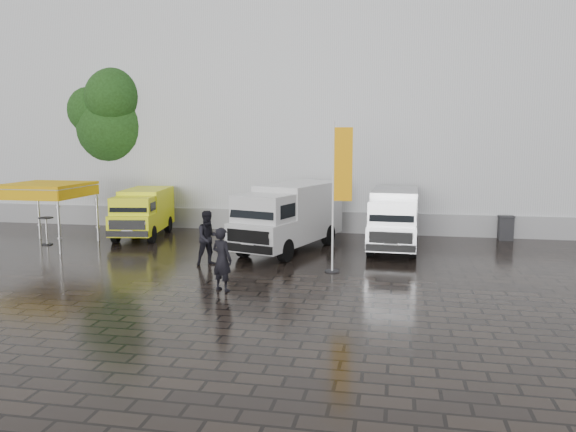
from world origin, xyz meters
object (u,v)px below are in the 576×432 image
van_yellow (143,214)px  cocktail_table (47,231)px  person_tent (209,238)px  flagpole (339,189)px  van_white (289,218)px  van_silver (394,220)px  canopy_tent (45,187)px  wheelie_bin (506,228)px  person_front (222,259)px

van_yellow → cocktail_table: 4.10m
van_yellow → person_tent: 6.86m
flagpole → van_white: bearing=124.9°
van_silver → canopy_tent: bearing=-169.4°
flagpole → wheelie_bin: 10.18m
flagpole → person_front: bearing=-136.1°
van_white → van_yellow: bearing=-176.7°
van_yellow → van_white: (7.09, -1.77, 0.25)m
van_yellow → canopy_tent: size_ratio=1.52×
van_silver → person_front: (-4.90, -7.41, -0.23)m
canopy_tent → cocktail_table: size_ratio=2.61×
van_silver → wheelie_bin: (4.85, 2.94, -0.64)m
van_yellow → person_front: 10.21m
wheelie_bin → person_tent: bearing=-145.7°
flagpole → wheelie_bin: (6.65, 7.37, -2.26)m
wheelie_bin → person_front: (-9.75, -10.35, 0.40)m
canopy_tent → van_silver: bearing=8.8°
person_front → van_silver: bearing=-98.9°
van_silver → wheelie_bin: bearing=33.0°
van_yellow → cocktail_table: bearing=-150.1°
van_silver → flagpole: bearing=-110.4°
van_yellow → flagpole: 10.81m
cocktail_table → person_tent: 8.30m
person_tent → flagpole: bearing=-39.9°
van_yellow → wheelie_bin: (16.04, 2.31, -0.53)m
cocktail_table → person_front: bearing=-30.1°
canopy_tent → wheelie_bin: (18.96, 5.12, -1.91)m
van_white → cocktail_table: size_ratio=5.21×
canopy_tent → person_front: 10.70m
van_yellow → wheelie_bin: van_yellow is taller
van_white → cocktail_table: bearing=-158.2°
canopy_tent → flagpole: 12.52m
person_tent → van_yellow: bearing=96.7°
van_white → wheelie_bin: bearing=41.8°
van_white → van_silver: (4.10, 1.14, -0.14)m
van_yellow → cocktail_table: (-3.15, -2.57, -0.49)m
flagpole → person_front: 4.68m
canopy_tent → wheelie_bin: bearing=15.1°
canopy_tent → person_tent: canopy_tent is taller
cocktail_table → person_front: (9.45, -5.47, 0.36)m
canopy_tent → cocktail_table: 1.89m
van_silver → cocktail_table: (-14.35, -1.94, -0.60)m
van_yellow → person_tent: (4.80, -4.90, -0.10)m
van_silver → cocktail_table: van_silver is taller
van_yellow → flagpole: size_ratio=0.92×
person_front → person_tent: 3.48m
van_white → canopy_tent: size_ratio=2.00×
van_white → flagpole: 4.29m
person_front → flagpole: bearing=-111.6°
van_white → wheelie_bin: 9.86m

